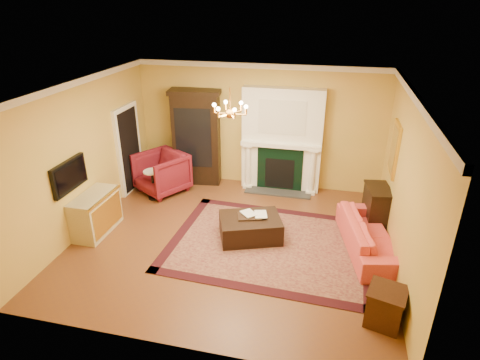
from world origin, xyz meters
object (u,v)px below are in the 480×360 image
(wingback_armchair, at_px, (161,171))
(console_table, at_px, (376,207))
(china_cabinet, at_px, (197,139))
(pedestal_table, at_px, (153,183))
(end_table, at_px, (385,307))
(leather_ottoman, at_px, (250,227))
(coral_sofa, at_px, (371,231))
(commode, at_px, (96,214))

(wingback_armchair, xyz_separation_m, console_table, (4.96, -0.49, -0.13))
(china_cabinet, distance_m, pedestal_table, 1.56)
(pedestal_table, relative_size, end_table, 1.27)
(wingback_armchair, xyz_separation_m, leather_ottoman, (2.52, -1.56, -0.31))
(china_cabinet, xyz_separation_m, pedestal_table, (-0.71, -1.19, -0.72))
(china_cabinet, relative_size, end_table, 4.04)
(wingback_armchair, height_order, pedestal_table, wingback_armchair)
(pedestal_table, relative_size, coral_sofa, 0.34)
(pedestal_table, distance_m, end_table, 5.75)
(commode, distance_m, coral_sofa, 5.37)
(pedestal_table, xyz_separation_m, end_table, (4.94, -2.94, -0.13))
(wingback_armchair, xyz_separation_m, end_table, (4.90, -3.35, -0.26))
(console_table, bearing_deg, pedestal_table, 170.80)
(coral_sofa, distance_m, leather_ottoman, 2.28)
(china_cabinet, height_order, commode, china_cabinet)
(wingback_armchair, bearing_deg, commode, -73.50)
(china_cabinet, height_order, coral_sofa, china_cabinet)
(pedestal_table, xyz_separation_m, coral_sofa, (4.84, -1.05, 0.00))
(china_cabinet, xyz_separation_m, console_table, (4.29, -1.26, -0.72))
(wingback_armchair, height_order, end_table, wingback_armchair)
(pedestal_table, distance_m, coral_sofa, 4.95)
(leather_ottoman, bearing_deg, china_cabinet, 108.04)
(china_cabinet, height_order, pedestal_table, china_cabinet)
(end_table, bearing_deg, leather_ottoman, 142.95)
(end_table, xyz_separation_m, leather_ottoman, (-2.37, 1.79, -0.05))
(commode, bearing_deg, pedestal_table, 73.19)
(wingback_armchair, bearing_deg, console_table, 26.10)
(china_cabinet, xyz_separation_m, commode, (-1.22, -2.80, -0.72))
(china_cabinet, height_order, wingback_armchair, china_cabinet)
(coral_sofa, xyz_separation_m, console_table, (0.17, 0.97, -0.00))
(commode, height_order, end_table, commode)
(leather_ottoman, bearing_deg, console_table, 3.37)
(china_cabinet, bearing_deg, commode, -121.16)
(commode, relative_size, coral_sofa, 0.52)
(commode, height_order, console_table, console_table)
(pedestal_table, bearing_deg, commode, -107.43)
(wingback_armchair, relative_size, console_table, 1.31)
(pedestal_table, xyz_separation_m, leather_ottoman, (2.57, -1.15, -0.18))
(console_table, relative_size, leather_ottoman, 0.71)
(end_table, bearing_deg, coral_sofa, 93.21)
(commode, bearing_deg, end_table, -13.00)
(wingback_armchair, bearing_deg, pedestal_table, -64.45)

